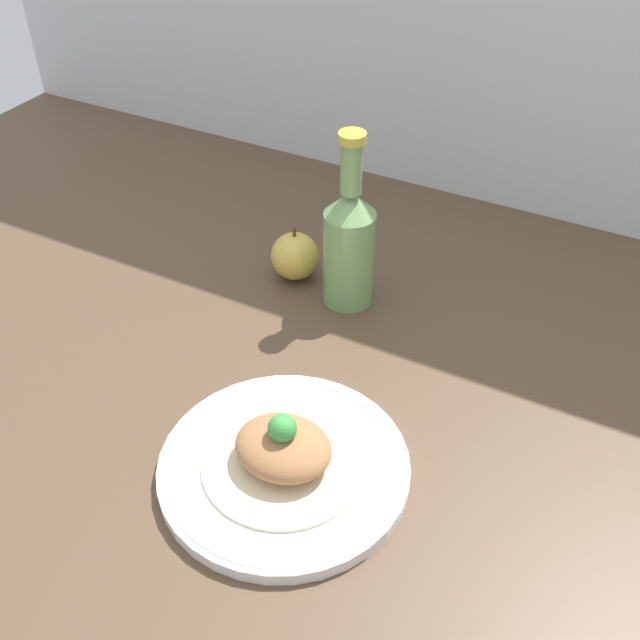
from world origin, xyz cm
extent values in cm
cube|color=brown|center=(0.00, 0.00, -2.00)|extent=(180.00, 110.00, 4.00)
cylinder|color=white|center=(8.92, -14.94, 0.82)|extent=(27.78, 27.78, 1.63)
torus|color=white|center=(8.92, -14.94, 1.39)|extent=(26.70, 26.70, 1.14)
cylinder|color=beige|center=(8.92, -14.94, 1.83)|extent=(18.14, 18.14, 0.40)
ellipsoid|color=#9E6B42|center=(8.92, -14.94, 4.16)|extent=(10.79, 9.17, 4.25)
sphere|color=green|center=(8.92, -14.94, 7.22)|extent=(3.14, 3.14, 3.14)
cylinder|color=#729E5B|center=(1.32, 16.65, 7.03)|extent=(7.10, 7.10, 14.05)
cone|color=#729E5B|center=(1.32, 16.65, 15.65)|extent=(7.10, 7.10, 3.19)
cylinder|color=#729E5B|center=(1.32, 16.65, 20.79)|extent=(2.84, 2.84, 7.09)
cylinder|color=gold|center=(1.32, 16.65, 24.94)|extent=(3.55, 3.55, 1.20)
sphere|color=gold|center=(-7.99, 17.99, 3.54)|extent=(7.07, 7.07, 7.07)
cylinder|color=brown|center=(-7.99, 17.99, 7.63)|extent=(0.57, 0.57, 1.59)
camera|label=1|loc=(37.10, -60.29, 65.84)|focal=42.00mm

